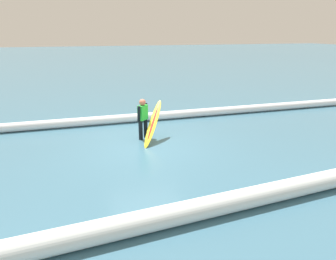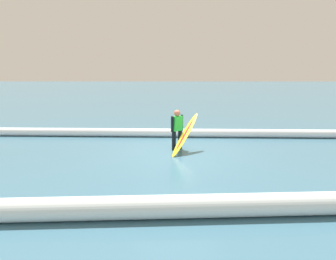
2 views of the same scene
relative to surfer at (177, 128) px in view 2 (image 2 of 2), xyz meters
name	(u,v)px [view 2 (image 2 of 2)]	position (x,y,z in m)	size (l,w,h in m)	color
ground_plane	(176,155)	(0.05, 0.65, -0.78)	(146.40, 146.40, 0.00)	#3D6B83
surfer	(177,128)	(0.00, 0.00, 0.00)	(0.42, 0.48, 1.39)	black
surfboard	(185,134)	(-0.27, 0.32, -0.16)	(1.08, 1.41, 1.25)	yellow
wave_crest_foreground	(190,133)	(-0.57, -2.01, -0.60)	(0.34, 0.34, 25.63)	white
wave_crest_midground	(52,209)	(2.35, 4.97, -0.56)	(0.43, 0.43, 22.24)	white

